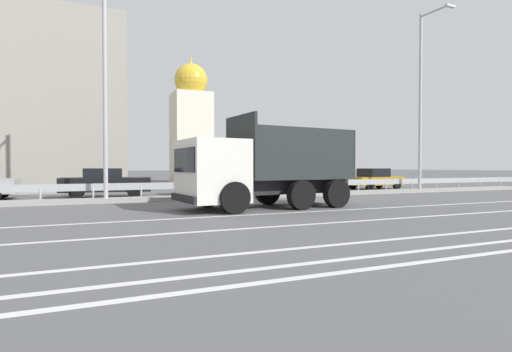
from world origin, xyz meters
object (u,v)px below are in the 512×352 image
parked_car_4 (219,180)px  church_tower (191,125)px  parked_car_3 (105,183)px  parked_car_5 (302,180)px  parked_car_6 (374,179)px  street_lamp_1 (105,81)px  dump_truck (249,174)px  street_lamp_2 (422,95)px  median_road_sign (309,174)px

parked_car_4 → church_tower: size_ratio=0.38×
parked_car_3 → parked_car_5: parked_car_3 is taller
parked_car_3 → parked_car_6: parked_car_3 is taller
parked_car_3 → parked_car_6: (17.09, 0.44, -0.03)m
street_lamp_1 → parked_car_5: bearing=19.1°
street_lamp_1 → parked_car_3: size_ratio=2.12×
dump_truck → parked_car_4: bearing=-15.5°
parked_car_3 → parked_car_5: (11.62, 0.72, -0.05)m
parked_car_5 → church_tower: church_tower is taller
street_lamp_1 → church_tower: church_tower is taller
parked_car_3 → church_tower: 20.35m
dump_truck → street_lamp_1: bearing=41.3°
street_lamp_1 → parked_car_3: street_lamp_1 is taller
parked_car_6 → parked_car_4: bearing=-91.1°
street_lamp_2 → parked_car_5: bearing=146.6°
dump_truck → church_tower: bearing=-14.7°
street_lamp_1 → street_lamp_2: size_ratio=0.86×
dump_truck → street_lamp_2: size_ratio=0.63×
church_tower → street_lamp_1: bearing=-113.3°
median_road_sign → street_lamp_2: bearing=-1.4°
parked_car_3 → street_lamp_2: bearing=83.7°
parked_car_4 → church_tower: (2.96, 17.55, 4.91)m
median_road_sign → street_lamp_1: 10.78m
median_road_sign → parked_car_3: 10.34m
street_lamp_1 → church_tower: 22.85m
median_road_sign → parked_car_6: 8.00m
church_tower → parked_car_6: bearing=-64.5°
dump_truck → parked_car_4: dump_truck is taller
dump_truck → median_road_sign: 7.23m
street_lamp_2 → parked_car_5: (-5.94, 3.91, -5.12)m
dump_truck → street_lamp_1: size_ratio=0.74×
median_road_sign → parked_car_5: (1.74, 3.73, -0.47)m
parked_car_4 → church_tower: church_tower is taller
parked_car_3 → parked_car_4: size_ratio=0.90×
dump_truck → parked_car_3: bearing=24.9°
street_lamp_1 → parked_car_4: 8.19m
parked_car_6 → median_road_sign: bearing=-67.4°
dump_truck → street_lamp_1: street_lamp_1 is taller
parked_car_3 → church_tower: bearing=157.3°
parked_car_3 → parked_car_6: size_ratio=1.10×
parked_car_3 → street_lamp_1: bearing=1.4°
parked_car_5 → parked_car_6: (5.47, -0.28, 0.02)m
street_lamp_2 → parked_car_6: (-0.47, 3.63, -5.10)m
parked_car_6 → parked_car_3: bearing=-91.5°
parked_car_3 → parked_car_6: 17.10m
median_road_sign → parked_car_6: size_ratio=0.57×
dump_truck → parked_car_4: size_ratio=1.41×
median_road_sign → street_lamp_2: 8.97m
church_tower → street_lamp_2: bearing=-67.4°
median_road_sign → parked_car_4: size_ratio=0.46×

